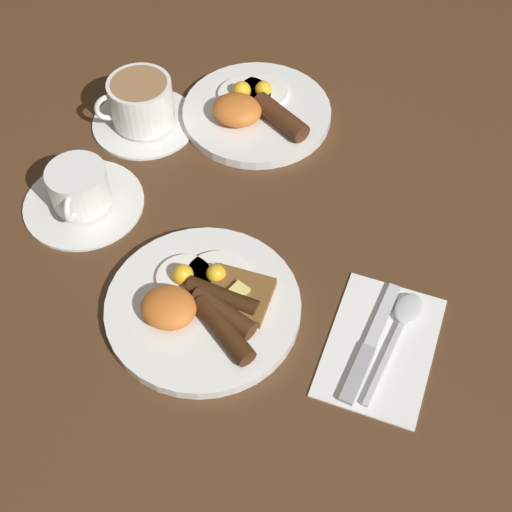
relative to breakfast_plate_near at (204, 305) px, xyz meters
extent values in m
plane|color=#4C301C|center=(0.00, 0.00, -0.01)|extent=(3.00, 3.00, 0.00)
cylinder|color=white|center=(0.00, 0.00, -0.01)|extent=(0.24, 0.24, 0.01)
cylinder|color=white|center=(-0.04, 0.02, 0.00)|extent=(0.07, 0.07, 0.01)
sphere|color=yellow|center=(-0.04, 0.02, 0.01)|extent=(0.03, 0.03, 0.03)
cylinder|color=white|center=(0.00, 0.04, 0.00)|extent=(0.08, 0.08, 0.01)
sphere|color=yellow|center=(0.00, 0.04, 0.01)|extent=(0.03, 0.03, 0.03)
ellipsoid|color=orange|center=(-0.03, -0.03, 0.02)|extent=(0.07, 0.06, 0.03)
cylinder|color=#3D210F|center=(0.04, -0.03, 0.01)|extent=(0.10, 0.07, 0.02)
cylinder|color=#432412|center=(0.03, -0.01, 0.01)|extent=(0.09, 0.05, 0.02)
cylinder|color=#361D0C|center=(0.02, 0.01, 0.01)|extent=(0.09, 0.02, 0.02)
cube|color=brown|center=(0.04, 0.03, 0.01)|extent=(0.08, 0.07, 0.01)
cube|color=#F4E072|center=(0.04, 0.03, 0.02)|extent=(0.02, 0.02, 0.01)
cylinder|color=white|center=(-0.08, 0.36, -0.01)|extent=(0.23, 0.23, 0.01)
cylinder|color=white|center=(-0.11, 0.38, 0.00)|extent=(0.08, 0.08, 0.01)
sphere|color=yellow|center=(-0.11, 0.37, 0.01)|extent=(0.03, 0.03, 0.03)
cylinder|color=white|center=(-0.09, 0.39, 0.00)|extent=(0.08, 0.08, 0.01)
sphere|color=yellow|center=(-0.08, 0.39, 0.01)|extent=(0.03, 0.03, 0.03)
ellipsoid|color=orange|center=(-0.10, 0.32, 0.02)|extent=(0.08, 0.07, 0.03)
cylinder|color=#482715|center=(-0.03, 0.34, 0.02)|extent=(0.10, 0.07, 0.03)
cylinder|color=white|center=(-0.23, 0.09, -0.01)|extent=(0.17, 0.17, 0.01)
cylinder|color=white|center=(-0.23, 0.09, 0.02)|extent=(0.08, 0.08, 0.06)
cylinder|color=#9E7047|center=(-0.23, 0.09, 0.05)|extent=(0.07, 0.07, 0.00)
torus|color=white|center=(-0.22, 0.05, 0.03)|extent=(0.02, 0.04, 0.04)
cylinder|color=white|center=(-0.23, 0.27, -0.01)|extent=(0.16, 0.16, 0.01)
cylinder|color=white|center=(-0.23, 0.27, 0.03)|extent=(0.10, 0.10, 0.07)
cylinder|color=#9E7047|center=(-0.23, 0.27, 0.06)|extent=(0.08, 0.08, 0.00)
torus|color=white|center=(-0.27, 0.24, 0.03)|extent=(0.04, 0.04, 0.05)
cube|color=white|center=(0.22, 0.04, -0.01)|extent=(0.13, 0.19, 0.01)
cube|color=silver|center=(0.21, 0.08, -0.01)|extent=(0.02, 0.10, 0.00)
cube|color=#9E9EA3|center=(0.20, -0.01, -0.01)|extent=(0.02, 0.08, 0.01)
ellipsoid|color=silver|center=(0.23, 0.10, 0.00)|extent=(0.04, 0.05, 0.01)
cube|color=silver|center=(0.23, 0.01, -0.01)|extent=(0.02, 0.12, 0.00)
camera|label=1|loc=(0.25, -0.42, 0.74)|focal=50.00mm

